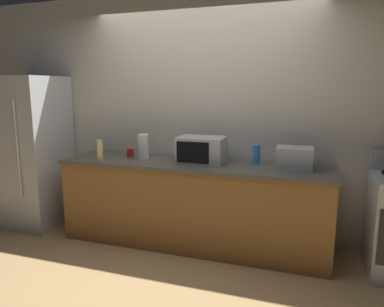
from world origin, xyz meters
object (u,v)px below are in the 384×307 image
object	(u,v)px
bottle_vinegar	(100,150)
bottle_spray_cleaner	(256,154)
mug_red	(130,153)
refrigerator	(33,152)
toaster_oven	(295,158)
paper_towel_roll	(143,146)
microwave	(201,150)

from	to	relation	value
bottle_vinegar	bottle_spray_cleaner	bearing A→B (deg)	13.53
bottle_vinegar	mug_red	distance (m)	0.38
refrigerator	mug_red	bearing A→B (deg)	4.51
toaster_oven	paper_towel_roll	xyz separation A→B (m)	(-1.59, -0.01, 0.03)
refrigerator	toaster_oven	distance (m)	3.07
paper_towel_roll	bottle_vinegar	distance (m)	0.46
bottle_spray_cleaner	mug_red	world-z (taller)	bottle_spray_cleaner
mug_red	refrigerator	bearing A→B (deg)	-175.49
toaster_oven	bottle_vinegar	distance (m)	1.99
refrigerator	toaster_oven	world-z (taller)	refrigerator
bottle_vinegar	refrigerator	bearing A→B (deg)	168.71
refrigerator	bottle_vinegar	size ratio (longest dim) A/B	7.82
refrigerator	bottle_spray_cleaner	distance (m)	2.69
refrigerator	paper_towel_roll	xyz separation A→B (m)	(1.47, 0.05, 0.13)
refrigerator	bottle_vinegar	distance (m)	1.12
paper_towel_roll	mug_red	distance (m)	0.22
toaster_oven	paper_towel_roll	bearing A→B (deg)	-179.64
refrigerator	bottle_spray_cleaner	bearing A→B (deg)	3.51
microwave	mug_red	size ratio (longest dim) A/B	5.08
toaster_oven	paper_towel_roll	distance (m)	1.60
paper_towel_roll	bottle_vinegar	bearing A→B (deg)	-144.49
paper_towel_roll	bottle_spray_cleaner	bearing A→B (deg)	5.38
microwave	mug_red	bearing A→B (deg)	176.47
microwave	toaster_oven	bearing A→B (deg)	0.75
microwave	bottle_spray_cleaner	xyz separation A→B (m)	(0.55, 0.12, -0.04)
bottle_vinegar	bottle_spray_cleaner	xyz separation A→B (m)	(1.59, 0.38, -0.02)
toaster_oven	bottle_vinegar	size ratio (longest dim) A/B	1.48
refrigerator	paper_towel_roll	world-z (taller)	refrigerator
toaster_oven	mug_red	world-z (taller)	toaster_oven
paper_towel_roll	bottle_vinegar	xyz separation A→B (m)	(-0.38, -0.27, -0.02)
refrigerator	bottle_vinegar	bearing A→B (deg)	-11.29
microwave	bottle_spray_cleaner	world-z (taller)	microwave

